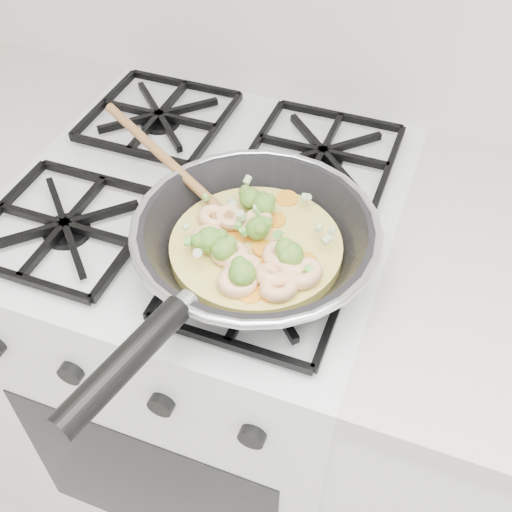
% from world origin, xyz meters
% --- Properties ---
extents(stove, '(0.60, 0.60, 0.92)m').
position_xyz_m(stove, '(0.00, 1.70, 0.46)').
color(stove, white).
rests_on(stove, ground).
extents(skillet, '(0.46, 0.50, 0.10)m').
position_xyz_m(skillet, '(0.13, 1.57, 0.96)').
color(skillet, black).
rests_on(skillet, stove).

